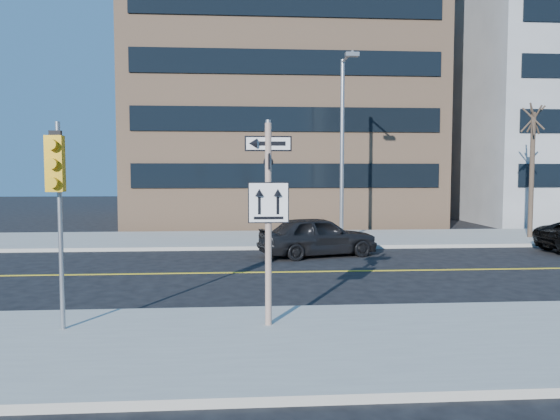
{
  "coord_description": "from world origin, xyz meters",
  "views": [
    {
      "loc": [
        -0.55,
        -13.19,
        3.2
      ],
      "look_at": [
        0.71,
        4.0,
        1.99
      ],
      "focal_mm": 35.0,
      "sensor_mm": 36.0,
      "label": 1
    }
  ],
  "objects": [
    {
      "name": "building_brick",
      "position": [
        2.0,
        25.0,
        9.0
      ],
      "size": [
        18.0,
        18.0,
        18.0
      ],
      "primitive_type": "cube",
      "color": "#A77E5C",
      "rests_on": "ground"
    },
    {
      "name": "parked_car_a",
      "position": [
        2.39,
        7.21,
        0.77
      ],
      "size": [
        2.97,
        4.83,
        1.53
      ],
      "primitive_type": "imported",
      "rotation": [
        0.0,
        0.0,
        1.85
      ],
      "color": "black",
      "rests_on": "ground"
    },
    {
      "name": "street_tree_west",
      "position": [
        13.0,
        11.3,
        5.52
      ],
      "size": [
        1.8,
        1.8,
        6.35
      ],
      "color": "#34271F",
      "rests_on": "far_sidewalk"
    },
    {
      "name": "ground",
      "position": [
        0.0,
        0.0,
        0.0
      ],
      "size": [
        120.0,
        120.0,
        0.0
      ],
      "primitive_type": "plane",
      "color": "black",
      "rests_on": "ground"
    },
    {
      "name": "traffic_signal",
      "position": [
        -4.0,
        -2.66,
        3.03
      ],
      "size": [
        0.32,
        0.45,
        4.0
      ],
      "color": "gray",
      "rests_on": "near_sidewalk"
    },
    {
      "name": "sign_pole",
      "position": [
        0.0,
        -2.51,
        2.44
      ],
      "size": [
        0.92,
        0.92,
        4.06
      ],
      "color": "beige",
      "rests_on": "near_sidewalk"
    },
    {
      "name": "streetlight_a",
      "position": [
        4.0,
        10.76,
        4.76
      ],
      "size": [
        0.55,
        2.25,
        8.0
      ],
      "color": "gray",
      "rests_on": "far_sidewalk"
    }
  ]
}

